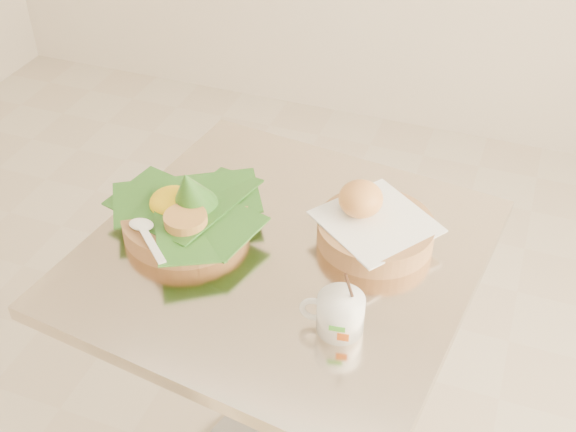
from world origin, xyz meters
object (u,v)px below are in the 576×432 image
(cafe_table, at_px, (283,330))
(rice_basket, at_px, (185,212))
(coffee_mug, at_px, (339,313))
(bread_basket, at_px, (373,225))

(cafe_table, xyz_separation_m, rice_basket, (-0.20, -0.01, 0.26))
(cafe_table, xyz_separation_m, coffee_mug, (0.16, -0.15, 0.26))
(bread_basket, distance_m, coffee_mug, 0.24)
(cafe_table, relative_size, bread_basket, 2.99)
(cafe_table, height_order, bread_basket, bread_basket)
(rice_basket, bearing_deg, bread_basket, 15.32)
(cafe_table, xyz_separation_m, bread_basket, (0.15, 0.09, 0.25))
(rice_basket, xyz_separation_m, coffee_mug, (0.35, -0.15, -0.00))
(coffee_mug, bearing_deg, rice_basket, 157.50)
(coffee_mug, bearing_deg, bread_basket, 91.82)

